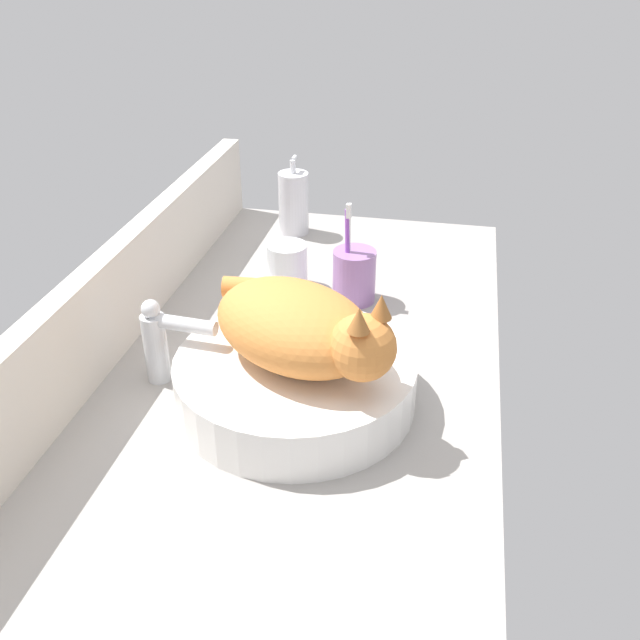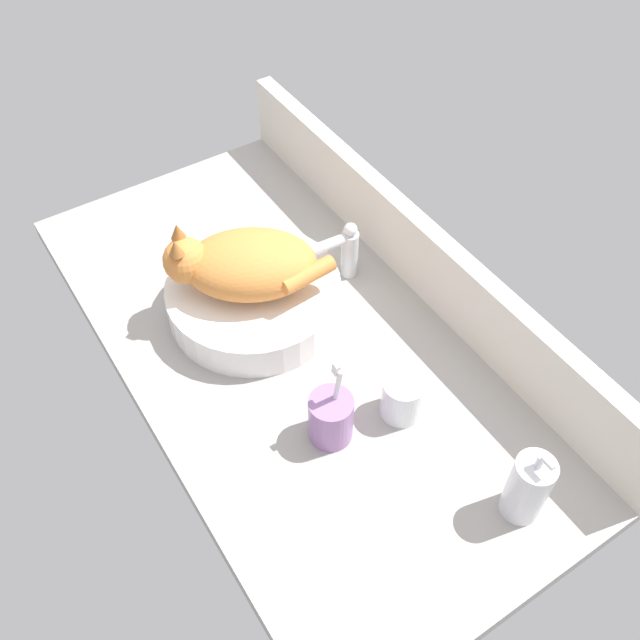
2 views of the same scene
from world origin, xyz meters
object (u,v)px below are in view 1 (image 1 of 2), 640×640
(sink_basin, at_px, (295,381))
(cat, at_px, (302,327))
(water_glass, at_px, (288,268))
(soap_dispenser, at_px, (294,203))
(faucet, at_px, (162,339))
(toothbrush_cup, at_px, (354,275))

(sink_basin, xyz_separation_m, cat, (-0.01, -0.01, 0.09))
(water_glass, bearing_deg, cat, -162.98)
(sink_basin, bearing_deg, water_glass, 15.48)
(sink_basin, relative_size, soap_dispenser, 2.05)
(faucet, bearing_deg, toothbrush_cup, -37.63)
(sink_basin, relative_size, faucet, 2.53)
(soap_dispenser, relative_size, water_glass, 1.98)
(toothbrush_cup, xyz_separation_m, water_glass, (0.03, 0.13, -0.01))
(sink_basin, bearing_deg, faucet, 85.73)
(soap_dispenser, bearing_deg, toothbrush_cup, -147.83)
(toothbrush_cup, relative_size, water_glass, 2.20)
(soap_dispenser, height_order, water_glass, soap_dispenser)
(sink_basin, relative_size, toothbrush_cup, 1.84)
(faucet, height_order, water_glass, faucet)
(faucet, xyz_separation_m, toothbrush_cup, (0.31, -0.24, -0.02))
(sink_basin, height_order, soap_dispenser, soap_dispenser)
(cat, height_order, faucet, cat)
(faucet, distance_m, water_glass, 0.36)
(faucet, relative_size, toothbrush_cup, 0.73)
(faucet, bearing_deg, water_glass, -17.65)
(sink_basin, distance_m, faucet, 0.21)
(faucet, bearing_deg, cat, -95.65)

